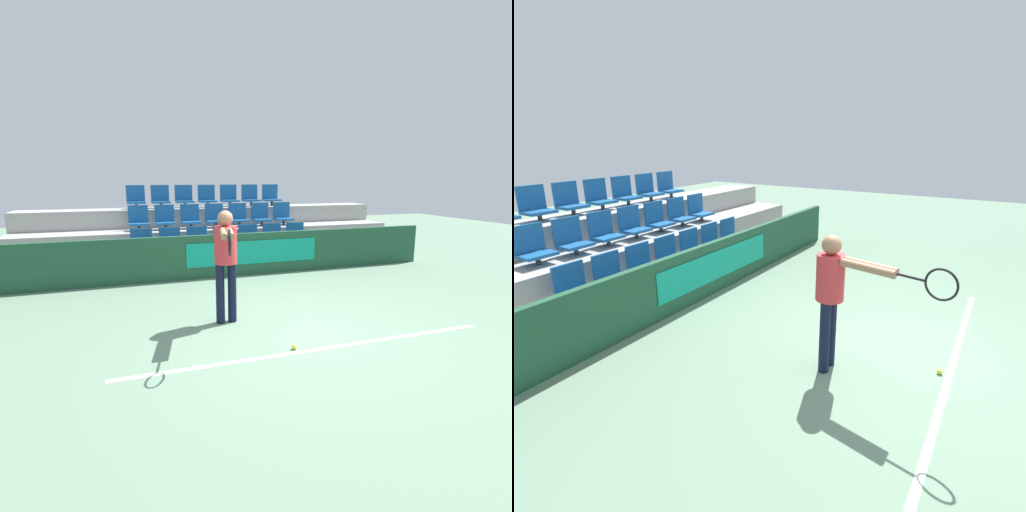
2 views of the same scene
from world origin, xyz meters
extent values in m
plane|color=slate|center=(0.00, 0.00, 0.00)|extent=(30.00, 30.00, 0.00)
cube|color=white|center=(0.00, -0.58, 0.00)|extent=(5.09, 0.08, 0.01)
cube|color=#1E4C33|center=(0.00, 3.53, 0.47)|extent=(9.82, 0.12, 0.95)
cube|color=#0F937A|center=(0.50, 3.46, 0.52)|extent=(3.01, 0.02, 0.52)
cube|color=#9E9E99|center=(0.00, 4.06, 0.23)|extent=(9.42, 0.89, 0.46)
cube|color=#9E9E99|center=(0.00, 4.94, 0.46)|extent=(9.42, 0.89, 0.91)
cube|color=#9E9E99|center=(0.00, 5.83, 0.68)|extent=(9.42, 0.89, 1.37)
cylinder|color=#333333|center=(-1.86, 4.10, 0.52)|extent=(0.07, 0.07, 0.13)
cube|color=#195693|center=(-1.86, 4.10, 0.61)|extent=(0.47, 0.38, 0.05)
cube|color=#195693|center=(-1.86, 4.27, 0.84)|extent=(0.47, 0.04, 0.41)
cylinder|color=#333333|center=(-1.24, 4.10, 0.52)|extent=(0.07, 0.07, 0.13)
cube|color=#195693|center=(-1.24, 4.10, 0.61)|extent=(0.47, 0.38, 0.05)
cube|color=#195693|center=(-1.24, 4.27, 0.84)|extent=(0.47, 0.04, 0.41)
cylinder|color=#333333|center=(-0.62, 4.10, 0.52)|extent=(0.07, 0.07, 0.13)
cube|color=#195693|center=(-0.62, 4.10, 0.61)|extent=(0.47, 0.38, 0.05)
cube|color=#195693|center=(-0.62, 4.27, 0.84)|extent=(0.47, 0.04, 0.41)
cylinder|color=#333333|center=(0.00, 4.10, 0.52)|extent=(0.07, 0.07, 0.13)
cube|color=#195693|center=(0.00, 4.10, 0.61)|extent=(0.47, 0.38, 0.05)
cube|color=#195693|center=(0.00, 4.27, 0.84)|extent=(0.47, 0.04, 0.41)
cylinder|color=#333333|center=(0.62, 4.10, 0.52)|extent=(0.07, 0.07, 0.13)
cube|color=#195693|center=(0.62, 4.10, 0.61)|extent=(0.47, 0.38, 0.05)
cube|color=#195693|center=(0.62, 4.27, 0.84)|extent=(0.47, 0.04, 0.41)
cylinder|color=#333333|center=(1.24, 4.10, 0.52)|extent=(0.07, 0.07, 0.13)
cube|color=#195693|center=(1.24, 4.10, 0.61)|extent=(0.47, 0.38, 0.05)
cube|color=#195693|center=(1.24, 4.27, 0.84)|extent=(0.47, 0.04, 0.41)
cylinder|color=#333333|center=(1.86, 4.10, 0.52)|extent=(0.07, 0.07, 0.13)
cube|color=#195693|center=(1.86, 4.10, 0.61)|extent=(0.47, 0.38, 0.05)
cube|color=#195693|center=(1.86, 4.27, 0.84)|extent=(0.47, 0.04, 0.41)
cylinder|color=#333333|center=(-1.86, 4.99, 0.98)|extent=(0.07, 0.07, 0.13)
cube|color=#195693|center=(-1.86, 4.99, 1.07)|extent=(0.47, 0.38, 0.05)
cube|color=#195693|center=(-1.86, 5.16, 1.30)|extent=(0.47, 0.04, 0.41)
cylinder|color=#333333|center=(-1.24, 4.99, 0.98)|extent=(0.07, 0.07, 0.13)
cube|color=#195693|center=(-1.24, 4.99, 1.07)|extent=(0.47, 0.38, 0.05)
cube|color=#195693|center=(-1.24, 5.16, 1.30)|extent=(0.47, 0.04, 0.41)
cylinder|color=#333333|center=(-0.62, 4.99, 0.98)|extent=(0.07, 0.07, 0.13)
cube|color=#195693|center=(-0.62, 4.99, 1.07)|extent=(0.47, 0.38, 0.05)
cube|color=#195693|center=(-0.62, 5.16, 1.30)|extent=(0.47, 0.04, 0.41)
cylinder|color=#333333|center=(0.00, 4.99, 0.98)|extent=(0.07, 0.07, 0.13)
cube|color=#195693|center=(0.00, 4.99, 1.07)|extent=(0.47, 0.38, 0.05)
cube|color=#195693|center=(0.00, 5.16, 1.30)|extent=(0.47, 0.04, 0.41)
cylinder|color=#333333|center=(0.62, 4.99, 0.98)|extent=(0.07, 0.07, 0.13)
cube|color=#195693|center=(0.62, 4.99, 1.07)|extent=(0.47, 0.38, 0.05)
cube|color=#195693|center=(0.62, 5.16, 1.30)|extent=(0.47, 0.04, 0.41)
cylinder|color=#333333|center=(1.24, 4.99, 0.98)|extent=(0.07, 0.07, 0.13)
cube|color=#195693|center=(1.24, 4.99, 1.07)|extent=(0.47, 0.38, 0.05)
cube|color=#195693|center=(1.24, 5.16, 1.30)|extent=(0.47, 0.04, 0.41)
cylinder|color=#333333|center=(1.86, 4.99, 0.98)|extent=(0.07, 0.07, 0.13)
cube|color=#195693|center=(1.86, 4.99, 1.07)|extent=(0.47, 0.38, 0.05)
cube|color=#195693|center=(1.86, 5.16, 1.30)|extent=(0.47, 0.04, 0.41)
cylinder|color=#333333|center=(-1.86, 5.88, 1.43)|extent=(0.07, 0.07, 0.13)
cube|color=#195693|center=(-1.86, 5.88, 1.52)|extent=(0.47, 0.38, 0.05)
cube|color=#195693|center=(-1.86, 6.05, 1.76)|extent=(0.47, 0.04, 0.41)
cylinder|color=#333333|center=(-1.24, 5.88, 1.43)|extent=(0.07, 0.07, 0.13)
cube|color=#195693|center=(-1.24, 5.88, 1.52)|extent=(0.47, 0.38, 0.05)
cube|color=#195693|center=(-1.24, 6.05, 1.76)|extent=(0.47, 0.04, 0.41)
cylinder|color=#333333|center=(-0.62, 5.88, 1.43)|extent=(0.07, 0.07, 0.13)
cube|color=#195693|center=(-0.62, 5.88, 1.52)|extent=(0.47, 0.38, 0.05)
cube|color=#195693|center=(-0.62, 6.05, 1.76)|extent=(0.47, 0.04, 0.41)
cylinder|color=#333333|center=(0.00, 5.88, 1.43)|extent=(0.07, 0.07, 0.13)
cube|color=#195693|center=(0.00, 5.88, 1.52)|extent=(0.47, 0.38, 0.05)
cube|color=#195693|center=(0.00, 6.05, 1.76)|extent=(0.47, 0.04, 0.41)
cylinder|color=#333333|center=(0.62, 5.88, 1.43)|extent=(0.07, 0.07, 0.13)
cube|color=#195693|center=(0.62, 5.88, 1.52)|extent=(0.47, 0.38, 0.05)
cube|color=#195693|center=(0.62, 6.05, 1.76)|extent=(0.47, 0.04, 0.41)
cylinder|color=#333333|center=(1.24, 5.88, 1.43)|extent=(0.07, 0.07, 0.13)
cube|color=#195693|center=(1.24, 5.88, 1.52)|extent=(0.47, 0.38, 0.05)
cube|color=#195693|center=(1.24, 6.05, 1.76)|extent=(0.47, 0.04, 0.41)
cylinder|color=#333333|center=(1.86, 5.88, 1.43)|extent=(0.07, 0.07, 0.13)
cube|color=#195693|center=(1.86, 5.88, 1.52)|extent=(0.47, 0.38, 0.05)
cube|color=#195693|center=(1.86, 6.05, 1.76)|extent=(0.47, 0.04, 0.41)
cylinder|color=black|center=(-0.94, 0.76, 0.46)|extent=(0.13, 0.13, 0.91)
cylinder|color=black|center=(-0.75, 0.76, 0.46)|extent=(0.13, 0.13, 0.91)
cylinder|color=red|center=(-0.85, 0.76, 1.19)|extent=(0.33, 0.33, 0.55)
sphere|color=#9E7051|center=(-0.85, 0.76, 1.58)|extent=(0.23, 0.23, 0.23)
cylinder|color=#9E7051|center=(-0.99, 0.29, 1.42)|extent=(0.22, 0.63, 0.09)
cylinder|color=#9E7051|center=(-0.90, 0.29, 1.42)|extent=(0.22, 0.63, 0.09)
cylinder|color=black|center=(-1.05, -0.16, 1.42)|extent=(0.09, 0.30, 0.03)
torus|color=black|center=(-1.11, -0.46, 1.42)|extent=(0.09, 0.32, 0.32)
sphere|color=#CCDB33|center=(-0.28, -0.47, 0.03)|extent=(0.07, 0.07, 0.07)
camera|label=1|loc=(-2.29, -4.83, 2.16)|focal=28.00mm
camera|label=2|loc=(-4.93, -0.88, 2.76)|focal=28.00mm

